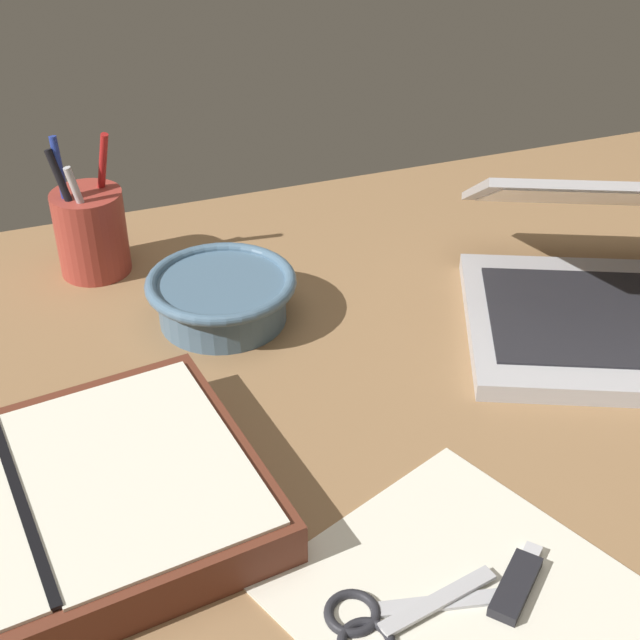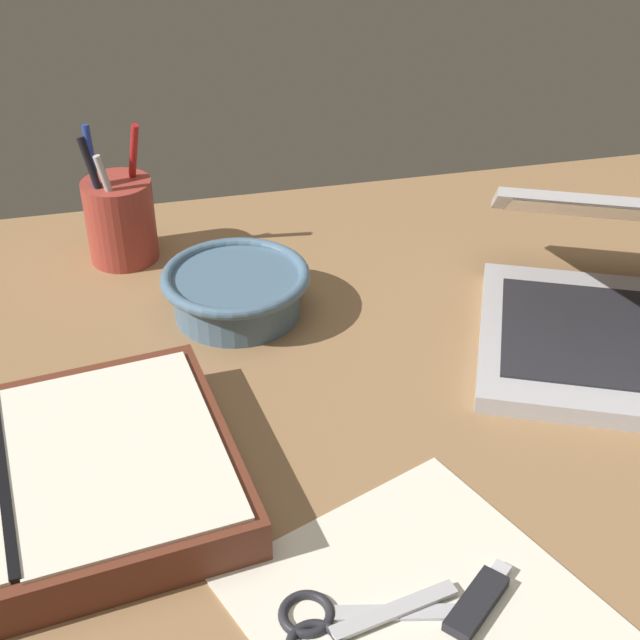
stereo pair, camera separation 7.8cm
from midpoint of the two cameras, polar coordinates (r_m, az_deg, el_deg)
name	(u,v)px [view 1 (the left image)]	position (r cm, az deg, el deg)	size (l,w,h in cm)	color
desk_top	(342,461)	(75.14, -1.59, -9.15)	(140.00, 100.00, 2.00)	#936D47
laptop	(640,280)	(91.37, 17.57, 2.36)	(42.01, 39.60, 18.16)	#B7B7BC
bowl	(222,295)	(89.78, -8.77, 1.48)	(15.06, 15.06, 4.95)	slate
pen_cup	(91,231)	(100.22, -16.64, 5.42)	(7.60, 7.60, 15.84)	#9E382D
planner	(25,520)	(70.97, -21.41, -11.96)	(37.07, 27.68, 4.17)	brown
scissors	(378,621)	(62.65, 0.04, -18.90)	(12.45, 6.37, 0.80)	#B7B7BC
paper_sheet_front	(495,624)	(63.33, 7.56, -18.90)	(21.51, 27.58, 0.16)	silver
usb_drive	(517,585)	(65.08, 9.04, -16.54)	(6.51, 5.90, 1.00)	black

